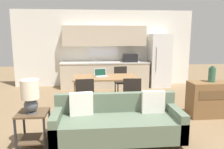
% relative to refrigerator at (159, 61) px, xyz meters
% --- Properties ---
extents(ground_plane, '(20.00, 20.00, 0.00)m').
position_rel_refrigerator_xyz_m(ground_plane, '(-1.94, -4.24, -0.93)').
color(ground_plane, '#7F6647').
extents(wall_back, '(6.40, 0.07, 2.70)m').
position_rel_refrigerator_xyz_m(wall_back, '(-1.94, 0.39, 0.42)').
color(wall_back, silver).
rests_on(wall_back, ground_plane).
extents(kitchen_counter, '(3.08, 0.65, 2.15)m').
position_rel_refrigerator_xyz_m(kitchen_counter, '(-1.92, 0.08, -0.09)').
color(kitchen_counter, beige).
rests_on(kitchen_counter, ground_plane).
extents(refrigerator, '(0.71, 0.70, 1.86)m').
position_rel_refrigerator_xyz_m(refrigerator, '(0.00, 0.00, 0.00)').
color(refrigerator, white).
rests_on(refrigerator, ground_plane).
extents(dining_table, '(1.67, 0.89, 0.75)m').
position_rel_refrigerator_xyz_m(dining_table, '(-2.04, -1.95, -0.24)').
color(dining_table, olive).
rests_on(dining_table, ground_plane).
extents(couch, '(2.16, 0.80, 0.85)m').
position_rel_refrigerator_xyz_m(couch, '(-1.98, -4.00, -0.60)').
color(couch, '#3D2D1E').
rests_on(couch, ground_plane).
extents(side_table, '(0.47, 0.47, 0.59)m').
position_rel_refrigerator_xyz_m(side_table, '(-3.36, -4.07, -0.53)').
color(side_table, brown).
rests_on(side_table, ground_plane).
extents(table_lamp, '(0.28, 0.28, 0.54)m').
position_rel_refrigerator_xyz_m(table_lamp, '(-3.37, -4.11, -0.03)').
color(table_lamp, '#4C515B').
rests_on(table_lamp, side_table).
extents(credenza, '(0.98, 0.46, 0.79)m').
position_rel_refrigerator_xyz_m(credenza, '(0.26, -3.02, -0.54)').
color(credenza, brown).
rests_on(credenza, ground_plane).
extents(vase, '(0.15, 0.15, 0.35)m').
position_rel_refrigerator_xyz_m(vase, '(0.26, -2.99, 0.03)').
color(vase, '#336047').
rests_on(vase, credenza).
extents(dining_chair_far_right, '(0.47, 0.47, 0.88)m').
position_rel_refrigerator_xyz_m(dining_chair_far_right, '(-1.51, -1.12, -0.44)').
color(dining_chair_far_right, black).
rests_on(dining_chair_far_right, ground_plane).
extents(dining_chair_near_left, '(0.45, 0.45, 0.88)m').
position_rel_refrigerator_xyz_m(dining_chair_near_left, '(-2.57, -2.75, -0.44)').
color(dining_chair_near_left, black).
rests_on(dining_chair_near_left, ground_plane).
extents(dining_chair_near_right, '(0.45, 0.45, 0.88)m').
position_rel_refrigerator_xyz_m(dining_chair_near_right, '(-1.51, -2.78, -0.44)').
color(dining_chair_near_right, black).
rests_on(dining_chair_near_right, ground_plane).
extents(laptop, '(0.37, 0.33, 0.20)m').
position_rel_refrigerator_xyz_m(laptop, '(-2.17, -1.89, -0.13)').
color(laptop, '#B7BABC').
rests_on(laptop, dining_table).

